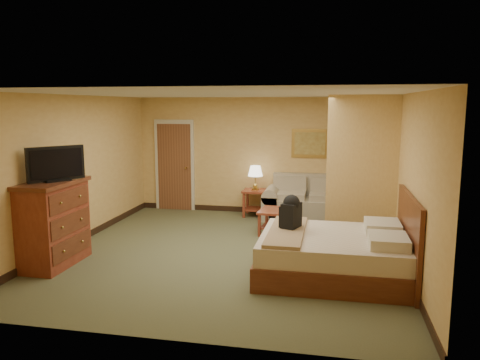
% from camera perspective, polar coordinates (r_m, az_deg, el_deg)
% --- Properties ---
extents(floor, '(6.00, 6.00, 0.00)m').
position_cam_1_polar(floor, '(7.88, -1.38, -8.81)').
color(floor, '#515336').
rests_on(floor, ground).
extents(ceiling, '(6.00, 6.00, 0.00)m').
position_cam_1_polar(ceiling, '(7.50, -1.46, 10.45)').
color(ceiling, white).
rests_on(ceiling, back_wall).
extents(back_wall, '(5.50, 0.02, 2.60)m').
position_cam_1_polar(back_wall, '(10.51, 2.18, 2.95)').
color(back_wall, tan).
rests_on(back_wall, floor).
extents(left_wall, '(0.02, 6.00, 2.60)m').
position_cam_1_polar(left_wall, '(8.61, -19.58, 1.08)').
color(left_wall, tan).
rests_on(left_wall, floor).
extents(right_wall, '(0.02, 6.00, 2.60)m').
position_cam_1_polar(right_wall, '(7.48, 19.59, -0.06)').
color(right_wall, tan).
rests_on(right_wall, floor).
extents(partition, '(1.20, 0.15, 2.60)m').
position_cam_1_polar(partition, '(8.33, 14.61, 1.06)').
color(partition, tan).
rests_on(partition, floor).
extents(door, '(0.94, 0.16, 2.10)m').
position_cam_1_polar(door, '(10.98, -7.96, 1.73)').
color(door, beige).
rests_on(door, floor).
extents(baseboard, '(5.50, 0.02, 0.12)m').
position_cam_1_polar(baseboard, '(10.70, 2.13, -3.67)').
color(baseboard, black).
rests_on(baseboard, floor).
extents(loveseat, '(1.88, 0.87, 0.95)m').
position_cam_1_polar(loveseat, '(10.13, 8.24, -3.05)').
color(loveseat, tan).
rests_on(loveseat, floor).
extents(side_table, '(0.53, 0.53, 0.59)m').
position_cam_1_polar(side_table, '(10.30, 1.87, -2.31)').
color(side_table, maroon).
rests_on(side_table, floor).
extents(table_lamp, '(0.32, 0.32, 0.53)m').
position_cam_1_polar(table_lamp, '(10.20, 1.89, 1.02)').
color(table_lamp, '#B29541').
rests_on(table_lamp, side_table).
extents(coffee_table, '(0.78, 0.78, 0.46)m').
position_cam_1_polar(coffee_table, '(8.93, 4.78, -4.48)').
color(coffee_table, maroon).
rests_on(coffee_table, floor).
extents(wall_picture, '(0.80, 0.04, 0.62)m').
position_cam_1_polar(wall_picture, '(10.33, 8.52, 4.43)').
color(wall_picture, '#B78E3F').
rests_on(wall_picture, back_wall).
extents(dresser, '(0.64, 1.22, 1.30)m').
position_cam_1_polar(dresser, '(7.66, -21.76, -4.88)').
color(dresser, maroon).
rests_on(dresser, floor).
extents(tv, '(0.54, 0.74, 0.52)m').
position_cam_1_polar(tv, '(7.45, -21.52, 1.73)').
color(tv, black).
rests_on(tv, dresser).
extents(bed, '(2.21, 1.88, 1.21)m').
position_cam_1_polar(bed, '(6.89, 12.24, -8.80)').
color(bed, '#512213').
rests_on(bed, floor).
extents(backpack, '(0.30, 0.36, 0.54)m').
position_cam_1_polar(backpack, '(6.90, 6.28, -3.88)').
color(backpack, black).
rests_on(backpack, bed).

